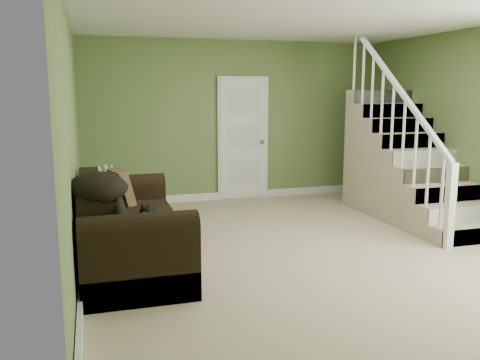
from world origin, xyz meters
TOP-DOWN VIEW (x-y plane):
  - floor at (0.00, 0.00)m, footprint 5.00×5.50m
  - ceiling at (0.00, 0.00)m, footprint 5.00×5.50m
  - wall_back at (0.00, 2.75)m, footprint 5.00×0.04m
  - wall_front at (0.00, -2.75)m, footprint 5.00×0.04m
  - wall_left at (-2.50, 0.00)m, footprint 0.04×5.50m
  - baseboard_back at (0.00, 2.72)m, footprint 5.00×0.04m
  - baseboard_left at (-2.47, 0.00)m, footprint 0.04×5.50m
  - baseboard_right at (2.47, 0.00)m, footprint 0.04×5.50m
  - door at (0.10, 2.71)m, footprint 0.86×0.12m
  - staircase at (1.99, 0.97)m, footprint 1.00×2.51m
  - sofa at (-2.02, -0.12)m, footprint 1.00×2.31m
  - side_table at (-2.16, 1.24)m, footprint 0.67×0.67m
  - cat at (-1.80, -0.34)m, footprint 0.25×0.47m
  - banana at (-1.92, -0.35)m, footprint 0.17×0.21m
  - throw_pillow at (-2.01, 0.60)m, footprint 0.32×0.46m
  - throw_blanket at (-2.29, -0.74)m, footprint 0.55×0.70m

SIDE VIEW (x-z plane):
  - floor at x=0.00m, z-range -0.01..0.01m
  - baseboard_back at x=0.00m, z-range 0.00..0.12m
  - baseboard_left at x=-2.47m, z-range 0.00..0.12m
  - baseboard_right at x=2.47m, z-range 0.00..0.12m
  - side_table at x=-2.16m, z-range -0.11..0.75m
  - sofa at x=-2.02m, z-range -0.11..0.81m
  - banana at x=-1.92m, z-range 0.50..0.55m
  - cat at x=-1.80m, z-range 0.47..0.69m
  - staircase at x=1.99m, z-range -0.77..2.05m
  - throw_pillow at x=-2.01m, z-range 0.48..0.91m
  - throw_blanket at x=-2.29m, z-range 0.81..1.08m
  - door at x=0.10m, z-range 0.00..2.02m
  - wall_back at x=0.00m, z-range 0.00..2.60m
  - wall_front at x=0.00m, z-range 0.00..2.60m
  - wall_left at x=-2.50m, z-range 0.00..2.60m
  - ceiling at x=0.00m, z-range 2.60..2.60m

